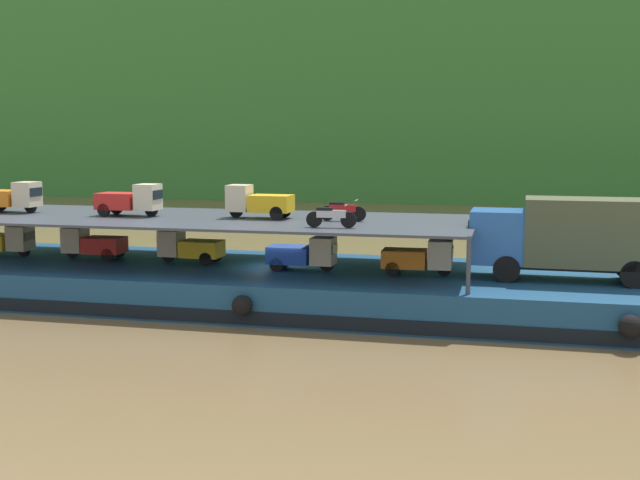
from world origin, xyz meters
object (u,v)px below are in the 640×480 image
(covered_lorry, at_px, (569,236))
(cargo_barge, at_px, (279,285))
(mini_truck_lower_aft, at_px, (93,243))
(motorcycle_upper_port, at_px, (331,216))
(mini_truck_lower_fore, at_px, (303,254))
(mini_truck_upper_mid, at_px, (130,200))
(mini_truck_lower_bow, at_px, (419,257))
(mini_truck_upper_fore, at_px, (258,202))
(mini_truck_lower_stern, at_px, (4,241))
(mini_truck_lower_mid, at_px, (190,247))
(motorcycle_upper_centre, at_px, (342,210))
(mini_truck_upper_stern, at_px, (11,197))

(covered_lorry, bearing_deg, cargo_barge, 178.84)
(mini_truck_lower_aft, height_order, motorcycle_upper_port, motorcycle_upper_port)
(mini_truck_lower_fore, relative_size, mini_truck_upper_mid, 1.00)
(mini_truck_lower_bow, xyz_separation_m, mini_truck_upper_fore, (-6.78, 0.63, 2.00))
(cargo_barge, bearing_deg, mini_truck_lower_fore, -21.55)
(mini_truck_upper_fore, bearing_deg, mini_truck_lower_stern, -179.37)
(cargo_barge, bearing_deg, mini_truck_lower_mid, 176.19)
(mini_truck_upper_mid, distance_m, motorcycle_upper_port, 9.60)
(covered_lorry, bearing_deg, mini_truck_upper_fore, 177.61)
(mini_truck_lower_fore, bearing_deg, mini_truck_upper_fore, 160.49)
(mini_truck_lower_aft, xyz_separation_m, mini_truck_upper_fore, (7.73, -0.03, 2.00))
(covered_lorry, relative_size, mini_truck_lower_mid, 2.86)
(motorcycle_upper_port, distance_m, motorcycle_upper_centre, 2.37)
(mini_truck_lower_aft, distance_m, mini_truck_upper_fore, 7.98)
(mini_truck_lower_stern, relative_size, mini_truck_upper_stern, 1.00)
(mini_truck_lower_mid, bearing_deg, mini_truck_upper_stern, -178.89)
(covered_lorry, height_order, mini_truck_upper_fore, mini_truck_upper_fore)
(mini_truck_upper_mid, bearing_deg, cargo_barge, 0.92)
(mini_truck_lower_bow, distance_m, mini_truck_upper_mid, 12.57)
(mini_truck_lower_mid, xyz_separation_m, mini_truck_lower_fore, (5.24, -0.74, 0.00))
(mini_truck_upper_mid, bearing_deg, mini_truck_lower_fore, -2.69)
(mini_truck_lower_aft, height_order, mini_truck_upper_stern, mini_truck_upper_stern)
(mini_truck_lower_stern, relative_size, mini_truck_upper_mid, 1.01)
(mini_truck_lower_aft, bearing_deg, motorcycle_upper_port, -13.13)
(covered_lorry, height_order, mini_truck_upper_stern, mini_truck_upper_stern)
(mini_truck_upper_mid, bearing_deg, mini_truck_lower_aft, 168.66)
(mini_truck_lower_fore, bearing_deg, mini_truck_lower_stern, 177.51)
(mini_truck_lower_mid, relative_size, motorcycle_upper_centre, 1.45)
(mini_truck_upper_stern, bearing_deg, mini_truck_lower_fore, -2.41)
(cargo_barge, height_order, mini_truck_upper_mid, mini_truck_upper_mid)
(cargo_barge, height_order, covered_lorry, covered_lorry)
(mini_truck_upper_mid, height_order, motorcycle_upper_centre, mini_truck_upper_mid)
(motorcycle_upper_port, bearing_deg, mini_truck_lower_stern, 171.01)
(motorcycle_upper_port, bearing_deg, mini_truck_upper_mid, 166.47)
(mini_truck_lower_bow, distance_m, motorcycle_upper_centre, 3.62)
(mini_truck_upper_mid, height_order, motorcycle_upper_port, mini_truck_upper_mid)
(mini_truck_lower_stern, relative_size, mini_truck_lower_mid, 1.01)
(covered_lorry, xyz_separation_m, mini_truck_lower_mid, (-15.48, 0.50, -1.00))
(cargo_barge, relative_size, mini_truck_lower_bow, 11.90)
(mini_truck_lower_mid, bearing_deg, mini_truck_upper_fore, 0.25)
(covered_lorry, relative_size, mini_truck_lower_aft, 2.84)
(mini_truck_lower_aft, xyz_separation_m, motorcycle_upper_centre, (11.36, -0.29, 1.74))
(mini_truck_lower_stern, relative_size, mini_truck_lower_aft, 1.00)
(motorcycle_upper_centre, bearing_deg, mini_truck_lower_bow, -6.73)
(mini_truck_lower_bow, relative_size, motorcycle_upper_centre, 1.45)
(mini_truck_lower_fore, height_order, mini_truck_lower_bow, same)
(mini_truck_lower_fore, height_order, mini_truck_upper_mid, mini_truck_upper_mid)
(mini_truck_lower_stern, xyz_separation_m, mini_truck_lower_mid, (9.00, 0.12, 0.00))
(mini_truck_lower_mid, height_order, mini_truck_lower_fore, same)
(mini_truck_upper_stern, distance_m, mini_truck_upper_fore, 11.58)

